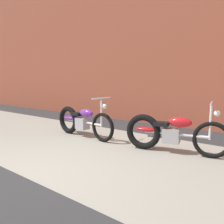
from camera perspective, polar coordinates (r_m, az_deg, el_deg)
name	(u,v)px	position (r m, az deg, el deg)	size (l,w,h in m)	color
ground_plane	(24,177)	(3.74, -20.82, -14.84)	(80.00, 80.00, 0.00)	#2D2D30
sidewalk_slab	(102,149)	(4.81, -2.44, -9.23)	(36.00, 3.50, 0.01)	gray
brick_building_wall	(175,26)	(7.74, 15.41, 19.90)	(36.00, 0.50, 6.15)	brown
motorcycle_purple	(80,121)	(5.91, -7.85, -2.17)	(2.01, 0.58, 1.03)	black
motorcycle_red	(167,132)	(4.67, 13.50, -4.94)	(1.98, 0.69, 1.03)	black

